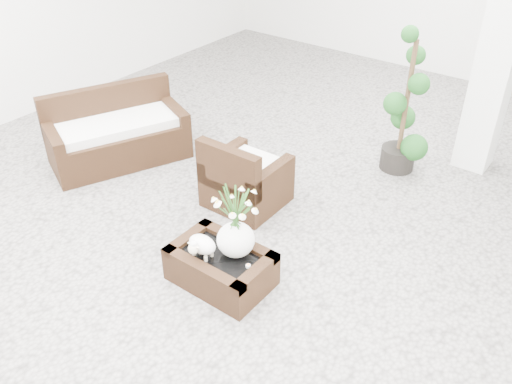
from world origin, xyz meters
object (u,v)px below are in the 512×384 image
Objects in this scene: loveseat at (117,128)px; topiary at (406,103)px; coffee_table at (221,268)px; armchair at (247,171)px.

loveseat is 0.96× the size of topiary.
armchair is (-0.60, 1.16, 0.26)m from coffee_table.
loveseat is at bearing -146.27° from topiary.
coffee_table is 0.55× the size of loveseat.
coffee_table is 0.52× the size of topiary.
armchair is 0.48× the size of topiary.
loveseat reaches higher than coffee_table.
armchair reaches higher than coffee_table.
loveseat is at bearing 5.79° from armchair.
topiary is (2.87, 1.91, 0.42)m from loveseat.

